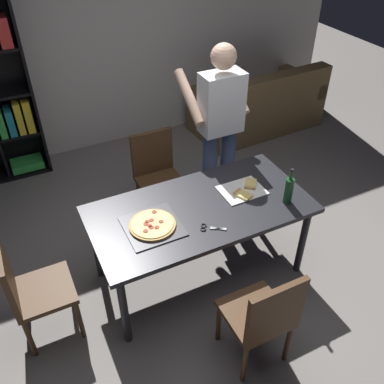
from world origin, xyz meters
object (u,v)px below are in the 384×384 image
Objects in this scene: chair_near_camera at (264,315)px; chair_left_end at (29,288)px; chair_far_side at (157,172)px; pepperoni_pizza_on_tray at (152,225)px; wine_bottle at (289,190)px; couch at (258,108)px; person_serving_pizza at (220,125)px; dining_table at (200,215)px; kitchen_scissors at (209,228)px.

chair_left_end is (-1.36, 0.93, 0.00)m from chair_near_camera.
chair_far_side is 1.09m from pepperoni_pizza_on_tray.
chair_far_side is 1.38m from wine_bottle.
couch is 4.25× the size of pepperoni_pizza_on_tray.
person_serving_pizza is (0.56, -0.22, 0.49)m from chair_far_side.
dining_table is at bearing 0.00° from chair_left_end.
kitchen_scissors is at bearing -10.47° from chair_left_end.
person_serving_pizza reaches higher than couch.
dining_table is at bearing 90.00° from chair_near_camera.
wine_bottle is at bearing -10.47° from pepperoni_pizza_on_tray.
chair_near_camera is 0.51× the size of person_serving_pizza.
dining_table is at bearing 159.78° from wine_bottle.
chair_far_side is 2.19m from couch.
dining_table is at bearing -128.18° from person_serving_pizza.
dining_table is 0.94m from chair_far_side.
dining_table is at bearing -133.77° from couch.
pepperoni_pizza_on_tray is at bearing -174.35° from dining_table.
kitchen_scissors reaches higher than dining_table.
pepperoni_pizza_on_tray is (-0.42, -0.97, 0.25)m from chair_far_side.
kitchen_scissors is at bearing 94.47° from chair_near_camera.
wine_bottle is (0.65, -0.24, 0.19)m from dining_table.
person_serving_pizza is at bearing 51.82° from dining_table.
chair_near_camera is at bearing -34.28° from chair_left_end.
chair_left_end is 2.85× the size of wine_bottle.
pepperoni_pizza_on_tray is (-2.33, -2.03, 0.46)m from couch.
chair_near_camera reaches higher than kitchen_scissors.
chair_left_end reaches higher than couch.
wine_bottle is (0.65, -1.17, 0.36)m from chair_far_side.
chair_far_side is 0.77m from person_serving_pizza.
dining_table is 1.94× the size of chair_far_side.
chair_far_side is (0.00, 0.93, -0.16)m from dining_table.
chair_near_camera is at bearing -90.00° from chair_far_side.
wine_bottle reaches higher than pepperoni_pizza_on_tray.
wine_bottle reaches higher than chair_far_side.
person_serving_pizza is (0.56, 0.71, 0.32)m from dining_table.
couch is at bearing 41.10° from pepperoni_pizza_on_tray.
person_serving_pizza is at bearing 20.25° from chair_left_end.
couch is at bearing 60.68° from wine_bottle.
chair_near_camera is 1.00× the size of chair_far_side.
wine_bottle is 0.71m from kitchen_scissors.
couch is 9.19× the size of kitchen_scissors.
person_serving_pizza reaches higher than chair_left_end.
chair_left_end is 0.97m from pepperoni_pizza_on_tray.
wine_bottle is at bearing -84.22° from person_serving_pizza.
chair_left_end is at bearing -159.75° from person_serving_pizza.
pepperoni_pizza_on_tray is 1.30× the size of wine_bottle.
pepperoni_pizza_on_tray is at bearing -113.54° from chair_far_side.
wine_bottle is at bearing 46.50° from chair_near_camera.
couch is (3.26, 1.99, -0.21)m from chair_left_end.
chair_far_side is at bearing -150.90° from couch.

